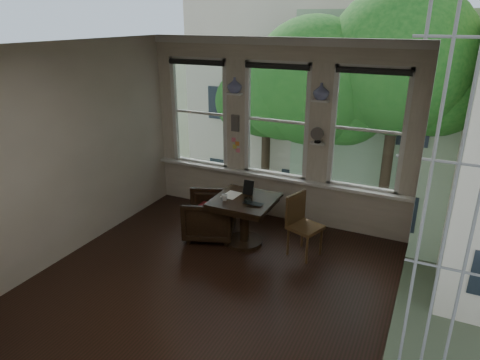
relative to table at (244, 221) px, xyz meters
The scene contains 25 objects.
ground 1.16m from the table, 87.43° to the right, with size 4.50×4.50×0.00m, color black.
ceiling 2.84m from the table, 87.43° to the right, with size 4.50×4.50×0.00m, color silver.
wall_back 1.61m from the table, 87.56° to the left, with size 4.50×4.50×0.00m, color beige.
wall_front 3.53m from the table, 89.16° to the right, with size 4.50×4.50×0.00m, color beige.
wall_left 2.70m from the table, 153.54° to the right, with size 4.50×4.50×0.00m, color beige.
wall_right 2.78m from the table, 25.47° to the right, with size 4.50×4.50×0.00m, color beige.
window_left 2.25m from the table, 140.50° to the left, with size 1.10×0.12×1.90m, color white, non-canonical shape.
window_center 1.76m from the table, 87.56° to the left, with size 1.10×0.12×1.90m, color white, non-canonical shape.
window_right 2.31m from the table, 37.60° to the left, with size 1.10×0.12×1.90m, color white, non-canonical shape.
shelf_left 2.13m from the table, 122.65° to the left, with size 0.26×0.16×0.03m, color white.
shelf_right 2.16m from the table, 53.72° to the left, with size 0.26×0.16×0.03m, color white.
intercom 1.77m from the table, 121.93° to the left, with size 0.14×0.06×0.28m, color #59544F.
sticky_notes 1.55m from the table, 121.81° to the left, with size 0.16×0.01×0.24m, color pink, non-canonical shape.
desk_fan 1.73m from the table, 53.20° to the left, with size 0.20×0.20×0.24m, color #59544F, non-canonical shape.
vase_left 2.25m from the table, 122.65° to the left, with size 0.24×0.24×0.25m, color white.
vase_right 2.28m from the table, 53.72° to the left, with size 0.24×0.24×0.25m, color white.
table is the anchor object (origin of this frame).
armchair_left 0.60m from the table, behind, with size 0.75×0.77×0.70m, color black.
cushion_red 0.61m from the table, behind, with size 0.45×0.45×0.06m, color maroon.
side_chair_right 0.94m from the table, ahead, with size 0.42×0.42×0.92m, color #4D361B, non-canonical shape.
laptop 0.47m from the table, 43.11° to the right, with size 0.30×0.19×0.02m, color black.
mug 0.51m from the table, 143.92° to the right, with size 0.09×0.09×0.09m, color white.
drinking_glass 0.46m from the table, 49.78° to the right, with size 0.11×0.11×0.09m, color white.
tablet 0.52m from the table, 96.50° to the left, with size 0.16×0.02×0.22m, color black.
papers 0.45m from the table, behind, with size 0.22×0.30×0.00m, color silver.
Camera 1 is at (2.40, -4.21, 3.28)m, focal length 32.00 mm.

